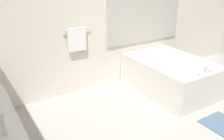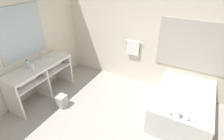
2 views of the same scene
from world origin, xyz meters
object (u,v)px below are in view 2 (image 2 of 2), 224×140
(water_bottle_1, at_px, (28,64))
(soap_dispenser, at_px, (33,68))
(bathtub, at_px, (182,104))
(waste_bin, at_px, (61,101))

(water_bottle_1, bearing_deg, soap_dispenser, -10.85)
(bathtub, height_order, water_bottle_1, water_bottle_1)
(bathtub, distance_m, waste_bin, 2.61)
(bathtub, xyz_separation_m, waste_bin, (-2.42, -0.96, -0.18))
(waste_bin, bearing_deg, bathtub, 21.58)
(soap_dispenser, relative_size, waste_bin, 0.70)
(bathtub, distance_m, soap_dispenser, 3.18)
(water_bottle_1, xyz_separation_m, waste_bin, (0.71, 0.10, -0.80))
(water_bottle_1, relative_size, soap_dispenser, 1.04)
(bathtub, xyz_separation_m, water_bottle_1, (-3.13, -1.06, 0.62))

